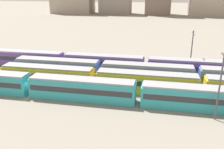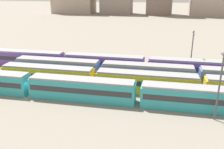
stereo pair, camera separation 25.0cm
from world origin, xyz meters
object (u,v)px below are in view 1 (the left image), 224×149
at_px(train_track_0, 82,89).
at_px(train_track_2, 197,76).
at_px(catenary_pole_0, 220,83).
at_px(train_track_3, 104,63).
at_px(catenary_pole_1, 192,49).

height_order(train_track_0, train_track_2, same).
bearing_deg(catenary_pole_0, train_track_0, 172.39).
bearing_deg(train_track_3, catenary_pole_1, 8.76).
relative_size(train_track_3, catenary_pole_0, 5.56).
xyz_separation_m(catenary_pole_0, catenary_pole_1, (-1.61, 21.30, -0.36)).
distance_m(train_track_0, catenary_pole_0, 21.25).
bearing_deg(train_track_3, train_track_0, -90.47).
relative_size(train_track_0, train_track_2, 0.75).
xyz_separation_m(train_track_0, train_track_2, (19.59, 10.40, 0.00)).
bearing_deg(catenary_pole_1, train_track_3, -171.24).
relative_size(train_track_0, catenary_pole_0, 5.56).
bearing_deg(train_track_2, train_track_0, -152.03).
distance_m(train_track_0, catenary_pole_1, 26.84).
bearing_deg(catenary_pole_0, catenary_pole_1, 94.32).
height_order(train_track_2, catenary_pole_1, catenary_pole_1).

